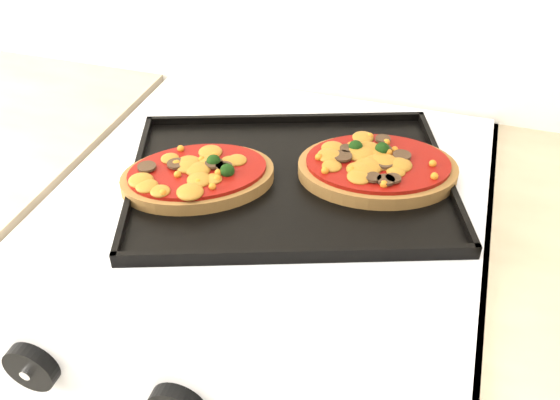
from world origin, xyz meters
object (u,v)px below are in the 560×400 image
(pizza_left, at_px, (198,174))
(pizza_right, at_px, (378,166))
(stove, at_px, (274,386))
(baking_tray, at_px, (291,178))

(pizza_left, distance_m, pizza_right, 0.25)
(stove, height_order, pizza_right, pizza_right)
(pizza_right, bearing_deg, baking_tray, -158.40)
(pizza_left, bearing_deg, baking_tray, 21.65)
(stove, height_order, baking_tray, baking_tray)
(baking_tray, bearing_deg, pizza_left, -177.73)
(baking_tray, height_order, pizza_left, pizza_left)
(stove, xyz_separation_m, pizza_left, (-0.10, -0.03, 0.48))
(stove, relative_size, pizza_left, 4.28)
(stove, bearing_deg, pizza_right, 24.46)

